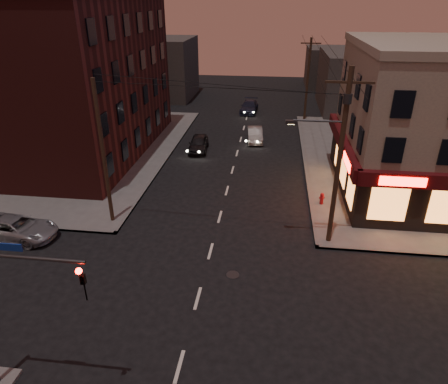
% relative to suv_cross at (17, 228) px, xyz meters
% --- Properties ---
extents(ground, '(120.00, 120.00, 0.00)m').
position_rel_suv_cross_xyz_m(ground, '(11.72, -4.00, -0.67)').
color(ground, black).
rests_on(ground, ground).
extents(sidewalk_ne, '(24.00, 28.00, 0.15)m').
position_rel_suv_cross_xyz_m(sidewalk_ne, '(29.72, 15.00, -0.59)').
color(sidewalk_ne, '#514F4C').
rests_on(sidewalk_ne, ground).
extents(sidewalk_nw, '(24.00, 28.00, 0.15)m').
position_rel_suv_cross_xyz_m(sidewalk_nw, '(-6.28, 15.00, -0.59)').
color(sidewalk_nw, '#514F4C').
rests_on(sidewalk_nw, ground).
extents(brick_apartment, '(12.00, 20.00, 13.00)m').
position_rel_suv_cross_xyz_m(brick_apartment, '(-2.78, 15.00, 5.98)').
color(brick_apartment, '#451816').
rests_on(brick_apartment, sidewalk_nw).
extents(bg_building_ne_a, '(10.00, 12.00, 7.00)m').
position_rel_suv_cross_xyz_m(bg_building_ne_a, '(25.72, 34.00, 2.83)').
color(bg_building_ne_a, '#3F3D3A').
rests_on(bg_building_ne_a, ground).
extents(bg_building_nw, '(9.00, 10.00, 8.00)m').
position_rel_suv_cross_xyz_m(bg_building_nw, '(-1.28, 38.00, 3.33)').
color(bg_building_nw, '#3F3D3A').
rests_on(bg_building_nw, ground).
extents(bg_building_ne_b, '(8.00, 8.00, 6.00)m').
position_rel_suv_cross_xyz_m(bg_building_ne_b, '(23.72, 48.00, 2.33)').
color(bg_building_ne_b, '#3F3D3A').
rests_on(bg_building_ne_b, ground).
extents(utility_pole_main, '(4.20, 0.44, 10.00)m').
position_rel_suv_cross_xyz_m(utility_pole_main, '(18.40, 1.80, 5.09)').
color(utility_pole_main, '#382619').
rests_on(utility_pole_main, sidewalk_ne).
extents(utility_pole_far, '(0.26, 0.26, 9.00)m').
position_rel_suv_cross_xyz_m(utility_pole_far, '(18.52, 28.00, 3.98)').
color(utility_pole_far, '#382619').
rests_on(utility_pole_far, sidewalk_ne).
extents(utility_pole_west, '(0.24, 0.24, 9.00)m').
position_rel_suv_cross_xyz_m(utility_pole_west, '(4.92, 2.50, 3.98)').
color(utility_pole_west, '#382619').
rests_on(utility_pole_west, sidewalk_nw).
extents(suv_cross, '(5.02, 2.73, 1.34)m').
position_rel_suv_cross_xyz_m(suv_cross, '(0.00, 0.00, 0.00)').
color(suv_cross, gray).
rests_on(suv_cross, ground).
extents(sedan_near, '(1.94, 4.25, 1.41)m').
position_rel_suv_cross_xyz_m(sedan_near, '(8.04, 16.26, 0.04)').
color(sedan_near, black).
rests_on(sedan_near, ground).
extents(sedan_mid, '(1.84, 4.22, 1.35)m').
position_rel_suv_cross_xyz_m(sedan_mid, '(13.16, 19.72, 0.01)').
color(sedan_mid, slate).
rests_on(sedan_mid, ground).
extents(sedan_far, '(2.21, 4.93, 1.40)m').
position_rel_suv_cross_xyz_m(sedan_far, '(11.83, 30.69, 0.03)').
color(sedan_far, '#181E31').
rests_on(sedan_far, ground).
extents(fire_hydrant, '(0.38, 0.38, 0.84)m').
position_rel_suv_cross_xyz_m(fire_hydrant, '(18.53, 6.44, -0.06)').
color(fire_hydrant, maroon).
rests_on(fire_hydrant, sidewalk_ne).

